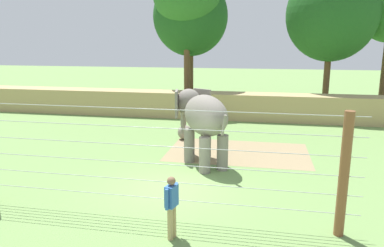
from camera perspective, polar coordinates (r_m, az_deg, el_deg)
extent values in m
plane|color=#6B8E4C|center=(12.76, -3.64, -10.03)|extent=(120.00, 120.00, 0.00)
cube|color=#937F5B|center=(16.77, 7.24, -4.49)|extent=(6.37, 3.97, 0.01)
cube|color=tan|center=(24.09, 3.75, 2.89)|extent=(36.00, 1.80, 1.69)
cylinder|color=gray|center=(15.13, -0.43, -3.50)|extent=(0.44, 0.44, 1.41)
cylinder|color=gray|center=(15.46, 2.20, -3.16)|extent=(0.44, 0.44, 1.41)
cylinder|color=gray|center=(13.88, 2.02, -5.00)|extent=(0.44, 0.44, 1.41)
cylinder|color=gray|center=(14.24, 4.83, -4.59)|extent=(0.44, 0.44, 1.41)
ellipsoid|color=gray|center=(14.33, 2.16, 1.32)|extent=(2.69, 2.96, 1.62)
ellipsoid|color=gray|center=(15.74, -0.53, 3.40)|extent=(1.49, 1.46, 1.17)
cube|color=gray|center=(15.42, -2.44, 3.19)|extent=(0.27, 0.91, 1.11)
cube|color=gray|center=(15.91, 1.61, 3.49)|extent=(0.84, 0.53, 1.11)
cylinder|color=gray|center=(16.21, -1.16, 2.17)|extent=(0.55, 0.59, 0.63)
cylinder|color=gray|center=(16.40, -1.32, 0.71)|extent=(0.42, 0.45, 0.59)
cylinder|color=gray|center=(16.57, -1.42, -0.65)|extent=(0.29, 0.29, 0.56)
cylinder|color=gray|center=(13.09, 5.05, -0.26)|extent=(0.26, 0.31, 0.81)
sphere|color=gray|center=(18.72, -1.13, -1.39)|extent=(0.75, 0.75, 0.75)
cylinder|color=brown|center=(9.95, 22.85, -7.53)|extent=(0.25, 0.25, 3.30)
cylinder|color=#B7B7BC|center=(10.59, -6.79, -11.53)|extent=(11.31, 0.02, 0.02)
cylinder|color=#B7B7BC|center=(10.39, -6.86, -8.93)|extent=(11.31, 0.02, 0.02)
cylinder|color=#B7B7BC|center=(10.21, -6.94, -6.24)|extent=(11.31, 0.02, 0.02)
cylinder|color=#B7B7BC|center=(10.06, -7.01, -3.47)|extent=(11.31, 0.02, 0.02)
cylinder|color=#B7B7BC|center=(9.93, -7.09, -0.61)|extent=(11.31, 0.02, 0.02)
cylinder|color=#B7B7BC|center=(9.82, -7.17, 2.32)|extent=(11.31, 0.02, 0.02)
cylinder|color=tan|center=(9.50, -3.44, -15.48)|extent=(0.15, 0.15, 0.88)
cylinder|color=tan|center=(9.62, -2.96, -15.09)|extent=(0.15, 0.15, 0.88)
cube|color=#3366B2|center=(9.24, -3.26, -11.34)|extent=(0.30, 0.40, 0.56)
sphere|color=#846047|center=(9.09, -3.29, -9.03)|extent=(0.22, 0.22, 0.22)
cylinder|color=#3366B2|center=(9.05, -4.01, -11.88)|extent=(0.11, 0.11, 0.54)
cylinder|color=#3366B2|center=(9.44, -2.53, -10.81)|extent=(0.11, 0.11, 0.54)
cube|color=black|center=(9.58, -2.89, -11.89)|extent=(0.03, 0.07, 0.14)
cylinder|color=brown|center=(29.50, 28.04, 6.79)|extent=(0.44, 0.44, 5.31)
cylinder|color=brown|center=(27.67, 20.41, 6.04)|extent=(0.44, 0.44, 4.22)
ellipsoid|color=#1E511E|center=(27.59, 21.18, 15.81)|extent=(6.15, 6.15, 6.45)
cylinder|color=brown|center=(27.44, -0.83, 9.08)|extent=(0.44, 0.44, 6.42)
cylinder|color=brown|center=(28.88, -0.23, 7.30)|extent=(0.44, 0.44, 4.45)
ellipsoid|color=#1E511E|center=(28.83, -0.24, 16.55)|extent=(5.71, 5.71, 6.00)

